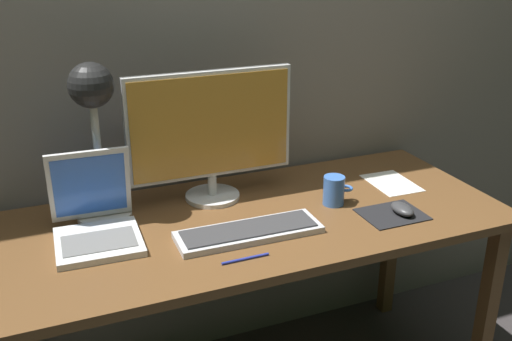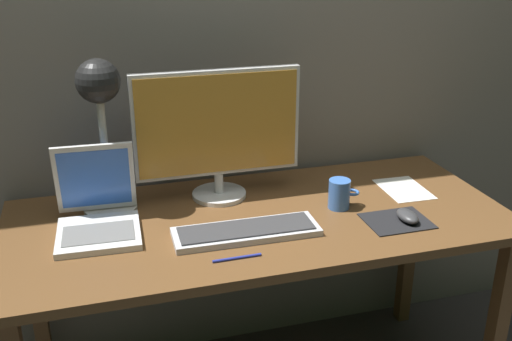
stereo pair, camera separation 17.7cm
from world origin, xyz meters
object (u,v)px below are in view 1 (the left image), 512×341
object	(u,v)px
laptop	(94,214)
pen	(245,259)
coffee_mug	(334,190)
desk_lamp	(93,109)
mouse	(402,209)
monitor	(211,130)
keyboard_main	(249,232)

from	to	relation	value
laptop	pen	world-z (taller)	laptop
coffee_mug	desk_lamp	bearing A→B (deg)	165.54
laptop	mouse	xyz separation A→B (m)	(0.93, -0.23, -0.05)
laptop	desk_lamp	world-z (taller)	desk_lamp
laptop	mouse	size ratio (longest dim) A/B	3.03
mouse	desk_lamp	bearing A→B (deg)	158.94
mouse	pen	bearing A→B (deg)	-172.61
desk_lamp	mouse	xyz separation A→B (m)	(0.89, -0.34, -0.34)
monitor	laptop	xyz separation A→B (m)	(-0.41, -0.12, -0.17)
coffee_mug	pen	bearing A→B (deg)	-150.60
mouse	pen	size ratio (longest dim) A/B	0.69
mouse	pen	distance (m)	0.58
monitor	pen	xyz separation A→B (m)	(-0.05, -0.43, -0.24)
monitor	desk_lamp	world-z (taller)	desk_lamp
monitor	mouse	size ratio (longest dim) A/B	5.79
desk_lamp	mouse	bearing A→B (deg)	-21.06
desk_lamp	pen	distance (m)	0.63
monitor	keyboard_main	distance (m)	0.38
laptop	pen	xyz separation A→B (m)	(0.36, -0.31, -0.07)
monitor	pen	distance (m)	0.49
monitor	mouse	distance (m)	0.67
keyboard_main	coffee_mug	world-z (taller)	coffee_mug
monitor	coffee_mug	xyz separation A→B (m)	(0.36, -0.20, -0.19)
coffee_mug	keyboard_main	bearing A→B (deg)	-164.04
keyboard_main	laptop	xyz separation A→B (m)	(-0.42, 0.17, 0.06)
mouse	monitor	bearing A→B (deg)	146.06
laptop	mouse	bearing A→B (deg)	-13.95
desk_lamp	keyboard_main	bearing A→B (deg)	-36.85
coffee_mug	pen	xyz separation A→B (m)	(-0.41, -0.23, -0.05)
laptop	desk_lamp	size ratio (longest dim) A/B	0.58
laptop	desk_lamp	bearing A→B (deg)	69.38
coffee_mug	mouse	bearing A→B (deg)	-43.52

